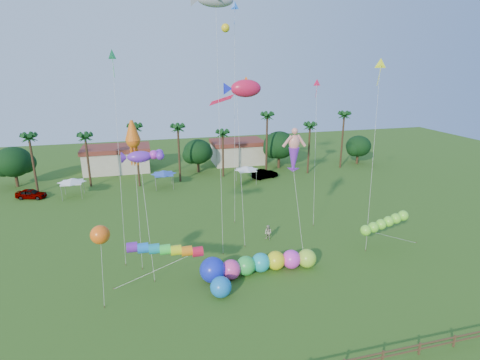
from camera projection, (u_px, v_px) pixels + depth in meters
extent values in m
plane|color=#285116|center=(272.00, 322.00, 30.10)|extent=(160.00, 160.00, 0.00)
cylinder|color=#3A2819|center=(34.00, 165.00, 59.34)|extent=(0.36, 0.36, 9.00)
cylinder|color=#3A2819|center=(88.00, 162.00, 62.29)|extent=(0.36, 0.36, 8.50)
cylinder|color=#3A2819|center=(137.00, 158.00, 62.18)|extent=(0.36, 0.36, 10.00)
cylinder|color=#3A2819|center=(179.00, 155.00, 64.88)|extent=(0.36, 0.36, 9.50)
cylinder|color=#3A2819|center=(223.00, 155.00, 67.99)|extent=(0.36, 0.36, 8.00)
cylinder|color=#3A2819|center=(267.00, 146.00, 68.57)|extent=(0.36, 0.36, 11.00)
cylinder|color=#3A2819|center=(309.00, 150.00, 69.90)|extent=(0.36, 0.36, 9.00)
cylinder|color=#3A2819|center=(342.00, 142.00, 73.48)|extent=(0.36, 0.36, 10.50)
sphere|color=#113814|center=(13.00, 162.00, 62.10)|extent=(5.88, 5.88, 5.88)
sphere|color=#113814|center=(198.00, 152.00, 70.69)|extent=(5.46, 5.46, 5.46)
sphere|color=#113814|center=(279.00, 145.00, 73.49)|extent=(6.30, 6.30, 6.30)
sphere|color=#113814|center=(358.00, 146.00, 77.00)|extent=(5.04, 5.04, 5.04)
cube|color=beige|center=(117.00, 161.00, 72.24)|extent=(12.00, 7.00, 4.00)
cube|color=beige|center=(237.00, 153.00, 78.11)|extent=(10.00, 7.00, 4.00)
pyramid|color=white|center=(72.00, 180.00, 57.63)|extent=(3.00, 3.00, 0.60)
pyramid|color=blue|center=(163.00, 172.00, 61.98)|extent=(3.00, 3.00, 0.60)
pyramid|color=white|center=(246.00, 168.00, 64.47)|extent=(3.00, 3.00, 0.60)
cube|color=brown|center=(383.00, 357.00, 25.88)|extent=(0.12, 0.12, 1.00)
cube|color=brown|center=(419.00, 349.00, 26.62)|extent=(0.12, 0.12, 1.00)
cube|color=brown|center=(454.00, 341.00, 27.35)|extent=(0.12, 0.12, 1.00)
imported|color=#4C4C54|center=(31.00, 194.00, 57.61)|extent=(4.75, 2.98, 1.51)
imported|color=#4C4C54|center=(265.00, 174.00, 67.84)|extent=(5.14, 2.91, 1.60)
imported|color=#A7A38B|center=(268.00, 233.00, 43.98)|extent=(1.06, 1.12, 1.82)
sphere|color=#EE3E97|center=(231.00, 269.00, 36.00)|extent=(1.92, 1.92, 1.92)
sphere|color=green|center=(246.00, 266.00, 36.70)|extent=(1.92, 1.92, 1.92)
sphere|color=#1AACB9|center=(261.00, 262.00, 37.27)|extent=(1.92, 1.92, 1.92)
sphere|color=yellow|center=(276.00, 260.00, 37.66)|extent=(1.92, 1.92, 1.92)
sphere|color=#F138DC|center=(291.00, 259.00, 37.89)|extent=(1.92, 1.92, 1.92)
sphere|color=#A5EA34|center=(307.00, 258.00, 38.07)|extent=(1.92, 1.92, 1.92)
sphere|color=#182ADC|center=(213.00, 270.00, 35.43)|extent=(2.53, 2.53, 2.45)
sphere|color=blue|center=(221.00, 287.00, 33.19)|extent=(1.91, 1.91, 1.91)
cylinder|color=red|center=(179.00, 254.00, 33.85)|extent=(6.83, 2.10, 0.92)
cylinder|color=silver|center=(156.00, 270.00, 34.39)|extent=(7.75, 1.25, 3.46)
cylinder|color=brown|center=(114.00, 288.00, 34.50)|extent=(0.08, 0.08, 0.16)
ellipsoid|color=#78EE35|center=(366.00, 230.00, 40.18)|extent=(6.17, 3.49, 1.36)
cylinder|color=silver|center=(392.00, 237.00, 41.81)|extent=(7.40, 0.70, 2.80)
cylinder|color=brown|center=(416.00, 242.00, 43.41)|extent=(0.08, 0.08, 0.16)
sphere|color=orange|center=(100.00, 235.00, 31.19)|extent=(1.73, 1.73, 1.60)
cylinder|color=silver|center=(102.00, 272.00, 31.55)|extent=(0.23, 1.21, 6.27)
cylinder|color=brown|center=(104.00, 307.00, 31.88)|extent=(0.08, 0.08, 0.16)
cylinder|color=silver|center=(299.00, 209.00, 38.80)|extent=(0.06, 4.21, 10.96)
cylinder|color=brown|center=(305.00, 265.00, 38.47)|extent=(0.08, 0.08, 0.16)
ellipsoid|color=red|center=(246.00, 88.00, 42.02)|extent=(5.53, 3.21, 2.19)
cylinder|color=silver|center=(245.00, 168.00, 42.29)|extent=(1.37, 4.65, 17.26)
cylinder|color=brown|center=(245.00, 246.00, 42.53)|extent=(0.08, 0.08, 0.16)
ellipsoid|color=#9396A1|center=(216.00, 0.00, 39.60)|extent=(5.38, 2.54, 1.85)
cylinder|color=silver|center=(219.00, 129.00, 40.22)|extent=(1.08, 6.89, 26.36)
cylinder|color=brown|center=(223.00, 254.00, 40.81)|extent=(0.08, 0.08, 0.16)
cone|color=orange|center=(133.00, 141.00, 37.79)|extent=(1.99, 1.99, 4.41)
cylinder|color=silver|center=(138.00, 205.00, 37.83)|extent=(0.09, 3.92, 12.43)
cylinder|color=brown|center=(142.00, 269.00, 37.84)|extent=(0.08, 0.08, 0.16)
ellipsoid|color=purple|center=(140.00, 157.00, 35.83)|extent=(4.34, 2.89, 1.56)
cylinder|color=silver|center=(147.00, 219.00, 35.76)|extent=(0.52, 3.97, 11.39)
cylinder|color=brown|center=(155.00, 281.00, 35.67)|extent=(0.08, 0.08, 0.16)
cone|color=#E7194E|center=(317.00, 83.00, 46.47)|extent=(1.07, 0.26, 1.07)
cylinder|color=silver|center=(315.00, 156.00, 47.26)|extent=(1.14, 3.67, 17.57)
cylinder|color=brown|center=(313.00, 225.00, 48.02)|extent=(0.08, 0.08, 0.16)
cone|color=#D9EF18|center=(380.00, 65.00, 39.09)|extent=(1.25, 0.94, 1.31)
cylinder|color=silver|center=(373.00, 161.00, 40.33)|extent=(1.63, 3.29, 19.82)
cylinder|color=brown|center=(366.00, 250.00, 41.54)|extent=(0.08, 0.08, 0.16)
cone|color=#32D669|center=(112.00, 56.00, 36.26)|extent=(1.01, 1.11, 1.24)
cylinder|color=silver|center=(119.00, 164.00, 37.44)|extent=(0.46, 4.00, 20.66)
cylinder|color=brown|center=(126.00, 265.00, 38.59)|extent=(0.08, 0.08, 0.16)
cone|color=blue|center=(235.00, 6.00, 44.58)|extent=(1.22, 0.64, 1.21)
cylinder|color=silver|center=(235.00, 120.00, 46.80)|extent=(1.00, 3.48, 26.44)
cylinder|color=brown|center=(235.00, 222.00, 48.98)|extent=(0.08, 0.08, 0.16)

